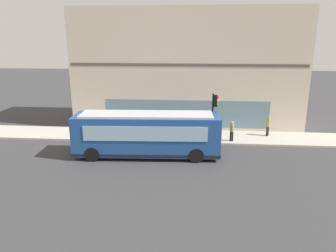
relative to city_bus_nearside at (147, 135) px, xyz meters
name	(u,v)px	position (x,y,z in m)	size (l,w,h in m)	color
ground	(183,156)	(0.12, -2.55, -1.55)	(120.00, 120.00, 0.00)	#38383A
sidewalk_curb	(185,136)	(4.47, -2.55, -1.48)	(3.52, 40.00, 0.15)	#B2ADA3
building_corner	(188,68)	(9.47, -2.55, 3.73)	(6.54, 20.50, 10.60)	beige
city_bus_nearside	(147,135)	(0.00, 0.00, 0.00)	(3.06, 10.16, 3.07)	#1E478C
traffic_light_near_corner	(214,108)	(3.19, -4.81, 1.25)	(0.32, 0.49, 3.80)	black
fire_hydrant	(169,128)	(5.35, -1.15, -1.04)	(0.35, 0.35, 0.74)	red
pedestrian_by_light_pole	(232,130)	(3.36, -6.25, -0.49)	(0.32, 0.32, 1.61)	black
pedestrian_near_hydrant	(268,125)	(4.99, -9.39, -0.47)	(0.32, 0.32, 1.63)	black
pedestrian_near_building_entrance	(113,125)	(3.98, 3.46, -0.46)	(0.32, 0.32, 1.65)	black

